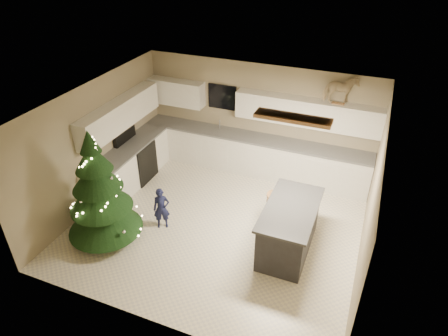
{
  "coord_description": "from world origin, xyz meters",
  "views": [
    {
      "loc": [
        2.47,
        -5.77,
        5.27
      ],
      "look_at": [
        0.0,
        0.35,
        1.15
      ],
      "focal_mm": 32.0,
      "sensor_mm": 36.0,
      "label": 1
    }
  ],
  "objects_px": {
    "bar_stool": "(276,202)",
    "rocking_horse": "(340,90)",
    "christmas_tree": "(100,197)",
    "island": "(289,228)",
    "toddler": "(162,209)"
  },
  "relations": [
    {
      "from": "toddler",
      "to": "island",
      "type": "bearing_deg",
      "value": -22.68
    },
    {
      "from": "christmas_tree",
      "to": "toddler",
      "type": "xyz_separation_m",
      "value": [
        0.85,
        0.68,
        -0.51
      ]
    },
    {
      "from": "christmas_tree",
      "to": "island",
      "type": "bearing_deg",
      "value": 16.7
    },
    {
      "from": "island",
      "to": "toddler",
      "type": "distance_m",
      "value": 2.5
    },
    {
      "from": "bar_stool",
      "to": "rocking_horse",
      "type": "height_order",
      "value": "rocking_horse"
    },
    {
      "from": "island",
      "to": "toddler",
      "type": "relative_size",
      "value": 1.92
    },
    {
      "from": "bar_stool",
      "to": "rocking_horse",
      "type": "relative_size",
      "value": 0.97
    },
    {
      "from": "island",
      "to": "bar_stool",
      "type": "relative_size",
      "value": 2.39
    },
    {
      "from": "bar_stool",
      "to": "christmas_tree",
      "type": "relative_size",
      "value": 0.31
    },
    {
      "from": "island",
      "to": "christmas_tree",
      "type": "distance_m",
      "value": 3.51
    },
    {
      "from": "island",
      "to": "bar_stool",
      "type": "height_order",
      "value": "island"
    },
    {
      "from": "toddler",
      "to": "rocking_horse",
      "type": "xyz_separation_m",
      "value": [
        2.77,
        2.78,
        1.86
      ]
    },
    {
      "from": "rocking_horse",
      "to": "island",
      "type": "bearing_deg",
      "value": 150.51
    },
    {
      "from": "island",
      "to": "rocking_horse",
      "type": "relative_size",
      "value": 2.31
    },
    {
      "from": "christmas_tree",
      "to": "rocking_horse",
      "type": "xyz_separation_m",
      "value": [
        3.62,
        3.46,
        1.36
      ]
    }
  ]
}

